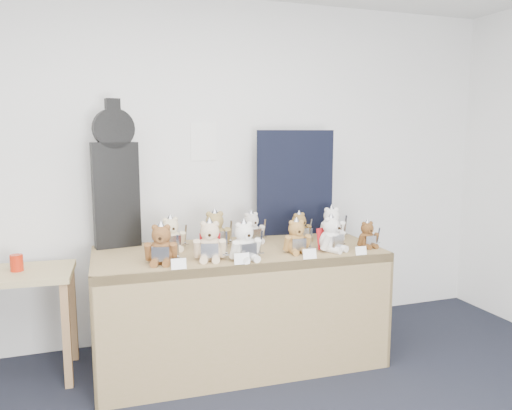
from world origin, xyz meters
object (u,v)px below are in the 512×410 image
object	(u,v)px
teddy_front_far_left	(161,246)
teddy_front_centre	(245,243)
teddy_back_right	(299,228)
guitar_case	(115,176)
teddy_back_centre_left	(215,231)
teddy_back_centre_right	(251,229)
teddy_back_end	(332,225)
teddy_front_right	(297,238)
teddy_front_left	(210,242)
teddy_front_far_right	(331,235)
red_cup	(17,263)
teddy_back_left	(171,235)
teddy_front_end	(367,235)
display_table	(241,277)
side_table	(2,291)

from	to	relation	value
teddy_front_far_left	teddy_front_centre	xyz separation A→B (m)	(0.52, -0.09, 0.00)
teddy_back_right	guitar_case	bearing A→B (deg)	149.78
teddy_back_centre_left	teddy_back_centre_right	distance (m)	0.31
teddy_front_centre	teddy_back_end	size ratio (longest dim) A/B	1.01
teddy_back_centre_left	teddy_front_right	bearing A→B (deg)	-28.30
teddy_front_left	teddy_front_centre	bearing A→B (deg)	-5.33
teddy_back_end	teddy_front_centre	bearing A→B (deg)	-151.72
guitar_case	teddy_back_end	bearing A→B (deg)	-18.35
guitar_case	teddy_front_left	size ratio (longest dim) A/B	3.58
teddy_front_left	teddy_front_far_right	distance (m)	0.86
red_cup	teddy_front_right	bearing A→B (deg)	-14.33
teddy_back_left	teddy_back_end	distance (m)	1.24
teddy_front_far_right	teddy_front_end	distance (m)	0.30
teddy_front_centre	teddy_front_end	world-z (taller)	teddy_front_centre
display_table	teddy_front_end	size ratio (longest dim) A/B	9.40
red_cup	teddy_front_left	world-z (taller)	teddy_front_left
display_table	teddy_back_left	size ratio (longest dim) A/B	7.55
display_table	guitar_case	world-z (taller)	guitar_case
teddy_back_end	teddy_back_centre_left	bearing A→B (deg)	-177.63
teddy_back_centre_right	teddy_back_end	world-z (taller)	teddy_back_end
teddy_front_far_left	teddy_back_centre_left	xyz separation A→B (m)	(0.43, 0.31, 0.01)
guitar_case	red_cup	distance (m)	0.87
teddy_front_centre	teddy_front_far_right	size ratio (longest dim) A/B	1.02
red_cup	teddy_front_end	distance (m)	2.42
teddy_back_centre_left	teddy_back_left	bearing A→B (deg)	-179.58
teddy_front_far_left	teddy_back_right	xyz separation A→B (m)	(1.09, 0.31, -0.02)
side_table	teddy_back_right	xyz separation A→B (m)	(2.08, -0.13, 0.31)
teddy_back_centre_right	teddy_back_end	bearing A→B (deg)	-19.98
red_cup	teddy_back_centre_right	size ratio (longest dim) A/B	0.42
teddy_back_centre_right	side_table	bearing A→B (deg)	166.20
teddy_front_far_left	teddy_back_end	distance (m)	1.39
teddy_front_far_right	teddy_back_left	bearing A→B (deg)	133.36
teddy_front_centre	teddy_back_right	distance (m)	0.70
guitar_case	teddy_front_centre	world-z (taller)	guitar_case
display_table	teddy_back_centre_right	size ratio (longest dim) A/B	7.71
red_cup	teddy_back_centre_right	xyz separation A→B (m)	(1.62, -0.06, 0.14)
guitar_case	teddy_back_end	xyz separation A→B (m)	(1.59, -0.27, -0.40)
teddy_front_left	teddy_back_left	size ratio (longest dim) A/B	1.09
teddy_front_end	side_table	bearing A→B (deg)	167.49
teddy_back_right	teddy_front_end	bearing A→B (deg)	-61.82
teddy_front_far_left	teddy_back_end	bearing A→B (deg)	27.38
red_cup	teddy_back_centre_left	distance (m)	1.34
guitar_case	teddy_front_end	bearing A→B (deg)	-28.28
teddy_front_right	teddy_back_left	world-z (taller)	teddy_back_left
side_table	teddy_back_end	world-z (taller)	teddy_back_end
teddy_front_far_left	teddy_front_left	xyz separation A→B (m)	(0.31, -0.02, 0.00)
guitar_case	red_cup	world-z (taller)	guitar_case
teddy_front_far_right	display_table	bearing A→B (deg)	137.98
teddy_front_left	teddy_front_centre	world-z (taller)	teddy_front_left
display_table	teddy_front_far_left	distance (m)	0.65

